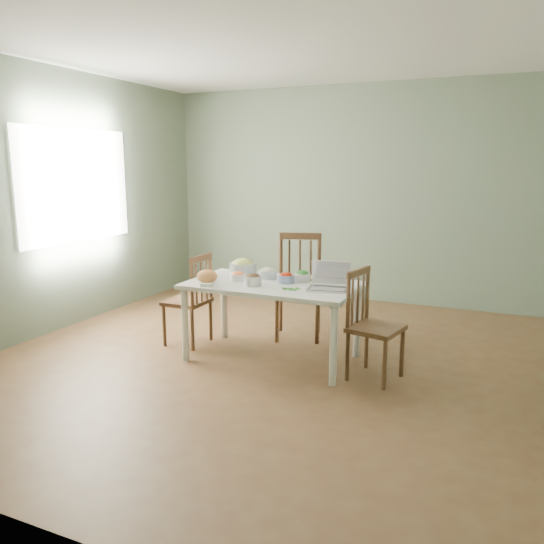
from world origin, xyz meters
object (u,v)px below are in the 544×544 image
at_px(chair_left, 187,299).
at_px(chair_right, 376,326).
at_px(chair_far, 298,287).
at_px(bowl_squash, 243,267).
at_px(bread_boule, 207,276).
at_px(dining_table, 272,321).
at_px(laptop, 328,277).

height_order(chair_left, chair_right, chair_right).
distance_m(chair_far, bowl_squash, 0.64).
distance_m(chair_left, chair_right, 1.88).
xyz_separation_m(chair_left, chair_right, (1.88, -0.14, 0.01)).
xyz_separation_m(chair_far, bowl_squash, (-0.40, -0.43, 0.25)).
bearing_deg(bowl_squash, bread_boule, -105.17).
relative_size(dining_table, chair_left, 1.68).
bearing_deg(dining_table, chair_left, 176.60).
bearing_deg(bowl_squash, chair_far, 47.00).
bearing_deg(chair_right, laptop, 97.42).
bearing_deg(chair_right, chair_left, 98.23).
bearing_deg(chair_right, bowl_squash, 89.30).
bearing_deg(bread_boule, chair_left, 145.04).
distance_m(dining_table, bread_boule, 0.70).
xyz_separation_m(chair_far, chair_left, (-0.92, -0.61, -0.08)).
distance_m(dining_table, chair_far, 0.69).
bearing_deg(chair_right, dining_table, 97.35).
height_order(chair_right, laptop, laptop).
relative_size(chair_right, bowl_squash, 3.47).
distance_m(bowl_squash, laptop, 0.98).
height_order(bread_boule, laptop, laptop).
bearing_deg(chair_far, dining_table, -107.12).
bearing_deg(chair_far, bread_boule, -138.00).
relative_size(chair_right, bread_boule, 4.91).
height_order(dining_table, chair_far, chair_far).
bearing_deg(bowl_squash, chair_left, -161.09).
bearing_deg(chair_left, chair_far, 123.53).
bearing_deg(bowl_squash, chair_right, -13.24).
distance_m(chair_far, chair_left, 1.11).
height_order(bread_boule, bowl_squash, bowl_squash).
relative_size(dining_table, bowl_squash, 5.76).
relative_size(chair_left, bowl_squash, 3.43).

